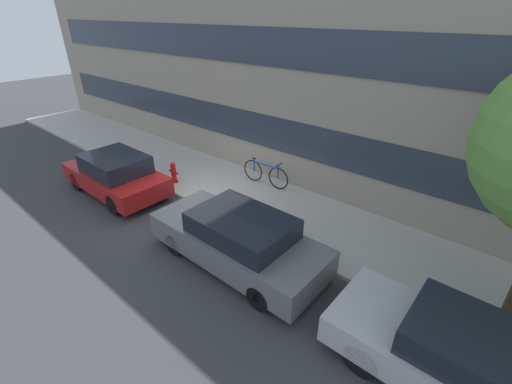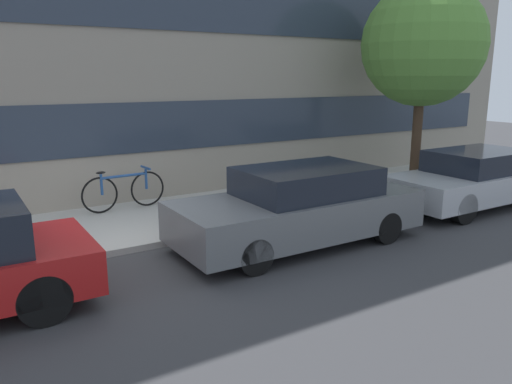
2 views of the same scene
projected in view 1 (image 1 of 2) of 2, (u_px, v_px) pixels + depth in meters
name	position (u px, v px, depth m)	size (l,w,h in m)	color
ground_plane	(195.00, 206.00, 10.57)	(56.00, 56.00, 0.00)	#38383A
sidewalk_strip	(229.00, 187.00, 11.54)	(28.00, 2.98, 0.11)	#B2AFA8
rowhouse_facade	(266.00, 58.00, 10.99)	(28.00, 1.02, 7.95)	gray
parked_car_red	(116.00, 174.00, 11.01)	(3.81, 1.73, 1.35)	#AD1919
parked_car_grey	(238.00, 239.00, 7.92)	(4.35, 1.75, 1.34)	slate
parked_car_silver	(469.00, 363.00, 5.17)	(4.16, 1.69, 1.26)	#B2B5BA
fire_hydrant	(174.00, 172.00, 11.62)	(0.44, 0.25, 0.73)	red
bicycle	(265.00, 173.00, 11.42)	(1.79, 0.44, 0.86)	black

